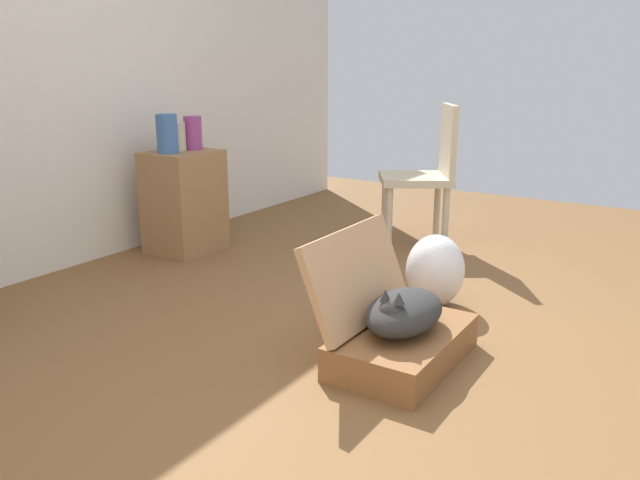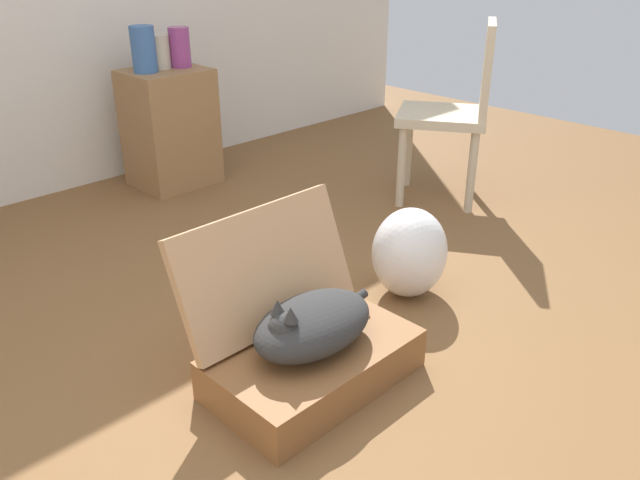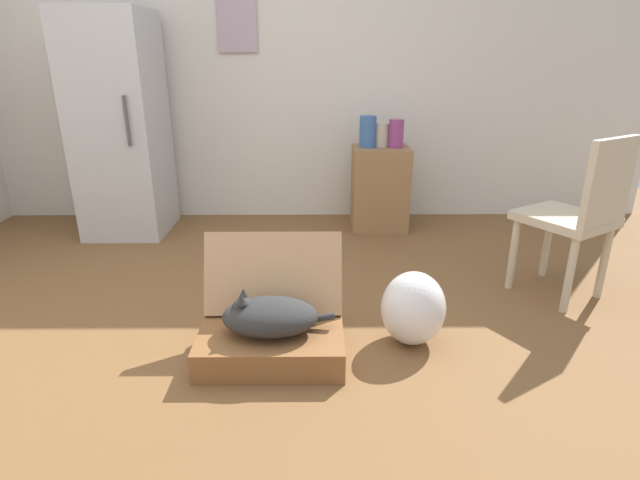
# 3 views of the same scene
# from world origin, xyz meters

# --- Properties ---
(ground_plane) EXTENTS (7.68, 7.68, 0.00)m
(ground_plane) POSITION_xyz_m (0.00, 0.00, 0.00)
(ground_plane) COLOR brown
(ground_plane) RESTS_ON ground
(wall_back) EXTENTS (6.40, 0.15, 2.60)m
(wall_back) POSITION_xyz_m (-0.00, 2.26, 1.30)
(wall_back) COLOR silver
(wall_back) RESTS_ON ground
(suitcase_base) EXTENTS (0.68, 0.41, 0.15)m
(suitcase_base) POSITION_xyz_m (0.11, -0.09, 0.07)
(suitcase_base) COLOR brown
(suitcase_base) RESTS_ON ground
(suitcase_lid) EXTENTS (0.68, 0.19, 0.39)m
(suitcase_lid) POSITION_xyz_m (0.11, 0.13, 0.34)
(suitcase_lid) COLOR tan
(suitcase_lid) RESTS_ON suitcase_base
(cat) EXTENTS (0.52, 0.28, 0.21)m
(cat) POSITION_xyz_m (0.11, -0.09, 0.23)
(cat) COLOR #2D2D2D
(cat) RESTS_ON suitcase_base
(plastic_bag_white) EXTENTS (0.32, 0.30, 0.37)m
(plastic_bag_white) POSITION_xyz_m (0.80, 0.05, 0.19)
(plastic_bag_white) COLOR white
(plastic_bag_white) RESTS_ON ground
(side_table) EXTENTS (0.45, 0.38, 0.67)m
(side_table) POSITION_xyz_m (0.85, 1.85, 0.33)
(side_table) COLOR olive
(side_table) RESTS_ON ground
(vase_tall) EXTENTS (0.13, 0.13, 0.24)m
(vase_tall) POSITION_xyz_m (0.73, 1.85, 0.79)
(vase_tall) COLOR #38609E
(vase_tall) RESTS_ON side_table
(vase_short) EXTENTS (0.12, 0.12, 0.22)m
(vase_short) POSITION_xyz_m (0.96, 1.85, 0.78)
(vase_short) COLOR #8C387A
(vase_short) RESTS_ON side_table
(vase_round) EXTENTS (0.13, 0.13, 0.18)m
(vase_round) POSITION_xyz_m (0.85, 1.89, 0.76)
(vase_round) COLOR #B7AD99
(vase_round) RESTS_ON side_table
(chair) EXTENTS (0.60, 0.61, 0.96)m
(chair) POSITION_xyz_m (1.80, 0.55, 0.52)
(chair) COLOR beige
(chair) RESTS_ON ground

